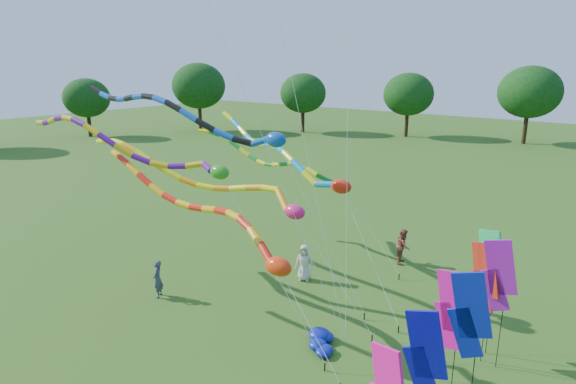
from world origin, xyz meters
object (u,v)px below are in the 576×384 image
Objects in this scene: tube_kite_orange at (211,180)px; person_c at (403,246)px; blue_nylon_heap at (315,342)px; tube_kite_red at (208,215)px; person_a at (304,263)px; person_b at (158,279)px.

tube_kite_orange reaches higher than person_c.
person_c is (-0.70, 8.76, 0.69)m from blue_nylon_heap.
person_a is (1.74, 4.19, -3.03)m from tube_kite_red.
tube_kite_orange is 7.69m from blue_nylon_heap.
person_a is 0.98× the size of person_c.
person_a is 5.37m from person_c.
person_a is at bearing 78.65° from tube_kite_red.
tube_kite_red reaches higher than person_a.
tube_kite_red is 1.64m from tube_kite_orange.
person_c is (2.75, 4.61, 0.02)m from person_a.
tube_kite_red is at bearing -179.56° from blue_nylon_heap.
person_c is at bearing 52.10° from tube_kite_orange.
person_c reaches higher than person_b.
person_c is (6.75, 9.74, 0.06)m from person_b.
blue_nylon_heap is 0.91× the size of person_b.
person_c is at bearing 111.06° from person_b.
tube_kite_red is 9.67× the size of blue_nylon_heap.
tube_kite_red is 1.02× the size of tube_kite_orange.
blue_nylon_heap is at bearing -74.33° from person_a.
tube_kite_red is 3.92m from person_b.
tube_kite_orange is 9.44× the size of blue_nylon_heap.
tube_kite_red is at bearing -56.22° from tube_kite_orange.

